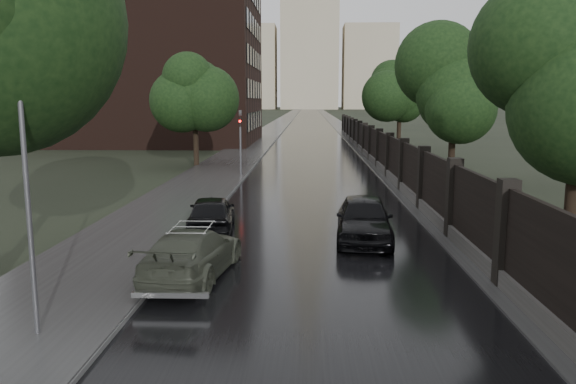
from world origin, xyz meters
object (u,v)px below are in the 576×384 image
(tree_left_far, at_px, (195,90))
(traffic_light, at_px, (240,137))
(lamp_post, at_px, (28,204))
(tree_right_b, at_px, (454,93))
(volga_sedan, at_px, (192,253))
(tree_right_c, at_px, (400,96))
(hatchback_left, at_px, (211,214))
(car_right_near, at_px, (364,219))

(tree_left_far, xyz_separation_m, traffic_light, (3.70, -5.01, -2.84))
(lamp_post, relative_size, traffic_light, 1.28)
(tree_right_b, xyz_separation_m, volga_sedan, (-10.74, -16.44, -4.31))
(tree_right_b, xyz_separation_m, tree_right_c, (0.00, 18.00, 0.00))
(lamp_post, distance_m, hatchback_left, 9.49)
(car_right_near, bearing_deg, traffic_light, 114.60)
(traffic_light, distance_m, car_right_near, 16.66)
(lamp_post, xyz_separation_m, car_right_near, (7.00, 8.00, -1.92))
(hatchback_left, height_order, car_right_near, car_right_near)
(volga_sedan, distance_m, hatchback_left, 5.04)
(hatchback_left, bearing_deg, lamp_post, 73.04)
(lamp_post, xyz_separation_m, volga_sedan, (2.16, 4.06, -2.03))
(tree_right_c, xyz_separation_m, car_right_near, (-5.90, -30.50, -4.20))
(tree_right_b, distance_m, traffic_light, 12.44)
(hatchback_left, bearing_deg, tree_right_b, -139.99)
(tree_right_c, height_order, hatchback_left, tree_right_c)
(tree_right_b, distance_m, lamp_post, 24.33)
(lamp_post, bearing_deg, volga_sedan, 61.96)
(tree_right_c, height_order, lamp_post, tree_right_c)
(lamp_post, relative_size, volga_sedan, 1.16)
(tree_right_c, distance_m, car_right_near, 31.35)
(tree_right_c, bearing_deg, traffic_light, -128.18)
(tree_left_far, relative_size, car_right_near, 1.68)
(traffic_light, relative_size, hatchback_left, 1.03)
(tree_right_b, distance_m, car_right_near, 14.45)
(traffic_light, bearing_deg, hatchback_left, -87.22)
(tree_right_c, bearing_deg, car_right_near, -100.95)
(tree_right_c, relative_size, hatchback_left, 1.81)
(lamp_post, bearing_deg, traffic_light, 87.32)
(tree_left_far, distance_m, hatchback_left, 20.42)
(hatchback_left, bearing_deg, car_right_near, 162.33)
(car_right_near, bearing_deg, tree_left_far, 118.84)
(car_right_near, bearing_deg, lamp_post, -127.44)
(volga_sedan, bearing_deg, car_right_near, -133.93)
(tree_left_far, bearing_deg, hatchback_left, -77.22)
(tree_left_far, height_order, hatchback_left, tree_left_far)
(hatchback_left, bearing_deg, traffic_light, -92.98)
(tree_right_b, bearing_deg, lamp_post, -122.18)
(traffic_light, bearing_deg, volga_sedan, -86.86)
(tree_right_c, distance_m, traffic_light, 19.26)
(car_right_near, bearing_deg, volga_sedan, -137.11)
(tree_left_far, height_order, traffic_light, tree_left_far)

